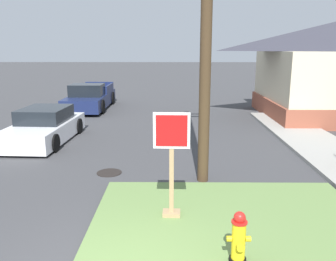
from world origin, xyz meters
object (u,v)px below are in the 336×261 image
(manhole_cover, at_px, (109,173))
(pickup_truck_navy, at_px, (90,98))
(stop_sign, at_px, (172,167))
(parked_sedan_white, at_px, (44,127))
(fire_hydrant, at_px, (239,239))

(manhole_cover, bearing_deg, pickup_truck_navy, 105.24)
(stop_sign, relative_size, parked_sedan_white, 0.50)
(stop_sign, distance_m, manhole_cover, 3.42)
(stop_sign, xyz_separation_m, pickup_truck_navy, (-4.63, 13.29, -0.51))
(pickup_truck_navy, bearing_deg, manhole_cover, -74.76)
(stop_sign, bearing_deg, parked_sedan_white, 127.67)
(fire_hydrant, bearing_deg, pickup_truck_navy, 110.90)
(fire_hydrant, height_order, manhole_cover, fire_hydrant)
(parked_sedan_white, bearing_deg, manhole_cover, -48.92)
(parked_sedan_white, relative_size, pickup_truck_navy, 0.80)
(stop_sign, bearing_deg, fire_hydrant, -56.87)
(fire_hydrant, distance_m, manhole_cover, 5.20)
(fire_hydrant, height_order, pickup_truck_navy, pickup_truck_navy)
(parked_sedan_white, bearing_deg, fire_hydrant, -53.24)
(stop_sign, distance_m, parked_sedan_white, 7.81)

